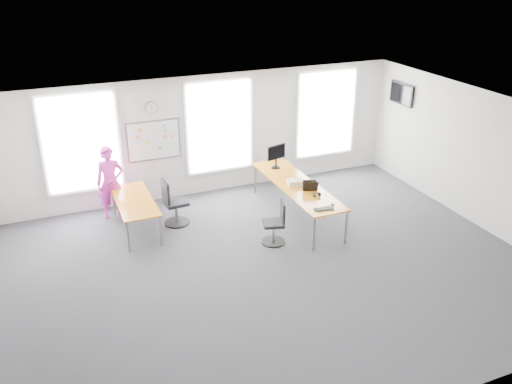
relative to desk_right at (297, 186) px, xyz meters
name	(u,v)px	position (x,y,z in m)	size (l,w,h in m)	color
floor	(273,267)	(-1.42, -1.86, -0.75)	(10.00, 10.00, 0.00)	#2D2D32
ceiling	(275,120)	(-1.42, -1.86, 2.25)	(10.00, 10.00, 0.00)	white
wall_back	(208,135)	(-1.42, 2.14, 0.75)	(10.00, 10.00, 0.00)	silver
wall_front	(408,324)	(-1.42, -5.86, 0.75)	(10.00, 10.00, 0.00)	silver
wall_right	(484,161)	(3.58, -1.86, 0.75)	(10.00, 10.00, 0.00)	silver
window_left	(81,143)	(-4.42, 2.11, 0.95)	(1.60, 0.06, 2.20)	silver
window_mid	(219,126)	(-1.12, 2.11, 0.95)	(1.60, 0.06, 2.20)	silver
window_right	(326,114)	(1.88, 2.11, 0.95)	(1.60, 0.06, 2.20)	silver
desk_right	(297,186)	(0.00, 0.00, 0.00)	(0.87, 3.28, 0.80)	orange
desk_left	(135,202)	(-3.57, 0.76, -0.09)	(0.79, 1.96, 0.72)	orange
chair_right	(276,225)	(-0.96, -0.96, -0.33)	(0.53, 0.53, 0.94)	black
chair_left	(173,205)	(-2.73, 0.69, -0.28)	(0.57, 0.57, 1.08)	black
person	(110,183)	(-3.94, 1.57, 0.12)	(0.63, 0.41, 1.73)	#DB2FB0
whiteboard	(154,140)	(-2.77, 2.11, 0.80)	(1.20, 0.03, 0.90)	white
wall_clock	(151,108)	(-2.77, 2.11, 1.60)	(0.30, 0.30, 0.04)	gray
tv	(402,94)	(3.53, 1.14, 1.55)	(0.06, 0.90, 0.55)	black
keyboard	(324,209)	(-0.08, -1.39, 0.06)	(0.41, 0.14, 0.02)	black
mouse	(332,205)	(0.19, -1.29, 0.07)	(0.07, 0.11, 0.04)	black
lens_cap	(320,199)	(0.10, -0.91, 0.06)	(0.06, 0.06, 0.01)	black
headphones	(317,195)	(0.09, -0.77, 0.09)	(0.16, 0.09, 0.09)	black
laptop_sleeve	(310,186)	(0.11, -0.45, 0.17)	(0.31, 0.25, 0.25)	black
paper_stack	(295,182)	(-0.05, -0.02, 0.11)	(0.35, 0.26, 0.12)	beige
monitor	(276,154)	(-0.02, 1.10, 0.41)	(0.52, 0.22, 0.59)	black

